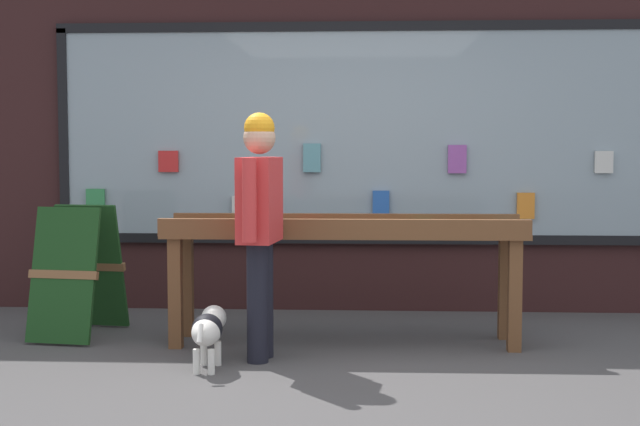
# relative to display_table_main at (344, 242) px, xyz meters

# --- Properties ---
(ground_plane) EXTENTS (40.00, 40.00, 0.00)m
(ground_plane) POSITION_rel_display_table_main_xyz_m (-0.00, -1.01, -0.73)
(ground_plane) COLOR #474444
(shopfront_facade) EXTENTS (8.52, 0.29, 3.30)m
(shopfront_facade) POSITION_rel_display_table_main_xyz_m (0.06, 1.38, 0.90)
(shopfront_facade) COLOR #331919
(shopfront_facade) RESTS_ON ground_plane
(display_table_main) EXTENTS (2.55, 0.59, 0.91)m
(display_table_main) POSITION_rel_display_table_main_xyz_m (0.00, 0.00, 0.00)
(display_table_main) COLOR brown
(display_table_main) RESTS_ON ground_plane
(person_browsing) EXTENTS (0.27, 0.65, 1.63)m
(person_browsing) POSITION_rel_display_table_main_xyz_m (-0.54, -0.52, 0.21)
(person_browsing) COLOR black
(person_browsing) RESTS_ON ground_plane
(small_dog) EXTENTS (0.20, 0.58, 0.37)m
(small_dog) POSITION_rel_display_table_main_xyz_m (-0.84, -0.77, -0.48)
(small_dog) COLOR white
(small_dog) RESTS_ON ground_plane
(sandwich_board_sign) EXTENTS (0.59, 0.79, 0.96)m
(sandwich_board_sign) POSITION_rel_display_table_main_xyz_m (-1.98, 0.15, -0.24)
(sandwich_board_sign) COLOR #193F19
(sandwich_board_sign) RESTS_ON ground_plane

